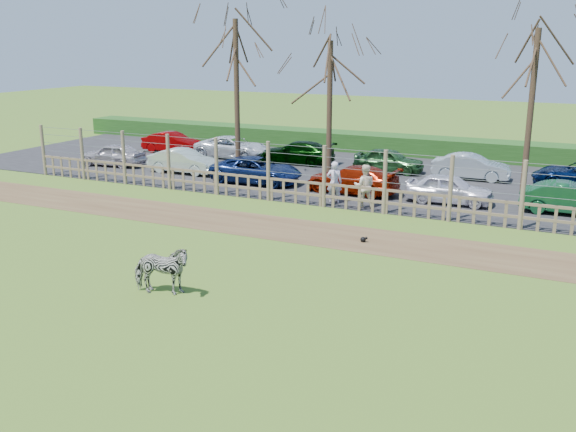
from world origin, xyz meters
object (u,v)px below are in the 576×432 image
at_px(zebra, 161,270).
at_px(car_4, 449,189).
at_px(car_5, 570,199).
at_px(car_10, 389,160).
at_px(car_11, 471,167).
at_px(car_7, 172,142).
at_px(car_3, 353,179).
at_px(car_8, 233,147).
at_px(car_2, 256,170).
at_px(tree_left, 236,59).
at_px(car_9, 297,152).
at_px(tree_right, 534,71).
at_px(visitor_a, 334,182).
at_px(crow, 363,239).
at_px(car_0, 113,154).
at_px(car_1, 184,161).
at_px(tree_mid, 330,76).
at_px(visitor_b, 365,186).

distance_m(zebra, car_4, 13.90).
distance_m(zebra, car_5, 16.26).
xyz_separation_m(car_10, car_11, (4.07, 0.03, 0.00)).
bearing_deg(car_7, car_5, -104.50).
xyz_separation_m(car_3, car_11, (4.17, 5.18, 0.00)).
distance_m(car_4, car_8, 14.40).
xyz_separation_m(car_2, car_11, (8.93, 5.16, 0.00)).
bearing_deg(car_2, car_3, -92.69).
bearing_deg(tree_left, car_11, 17.24).
relative_size(car_4, car_7, 0.97).
height_order(car_8, car_9, same).
relative_size(tree_right, visitor_a, 4.26).
height_order(car_3, car_5, same).
distance_m(crow, car_5, 9.01).
height_order(car_10, car_11, same).
xyz_separation_m(tree_right, car_8, (-15.89, 2.08, -4.60)).
bearing_deg(tree_left, car_10, 26.15).
xyz_separation_m(crow, car_8, (-11.86, 11.86, 0.54)).
distance_m(tree_right, car_0, 21.14).
relative_size(car_1, car_4, 1.03).
xyz_separation_m(car_5, car_10, (-8.63, 4.94, 0.00)).
xyz_separation_m(visitor_a, car_5, (8.80, 2.24, -0.26)).
bearing_deg(tree_mid, car_10, 45.19).
relative_size(car_0, car_7, 0.97).
distance_m(car_7, car_8, 4.14).
height_order(visitor_a, car_9, visitor_a).
bearing_deg(car_5, car_3, 89.04).
bearing_deg(car_0, car_3, 81.15).
distance_m(car_5, car_8, 18.59).
relative_size(tree_right, car_0, 2.09).
xyz_separation_m(car_9, car_10, (5.20, -0.18, 0.00)).
height_order(tree_left, car_10, tree_left).
bearing_deg(car_9, zebra, 11.74).
height_order(car_3, car_7, same).
distance_m(zebra, crow, 7.42).
bearing_deg(car_0, car_9, 112.59).
height_order(tree_left, crow, tree_left).
height_order(zebra, car_0, zebra).
height_order(car_1, car_11, same).
bearing_deg(tree_left, car_3, -14.92).
distance_m(tree_left, car_10, 9.10).
relative_size(visitor_b, car_4, 0.49).
bearing_deg(car_10, car_4, -141.55).
height_order(car_8, car_10, same).
distance_m(car_3, car_10, 5.16).
bearing_deg(car_3, visitor_a, 2.39).
relative_size(tree_left, tree_right, 1.07).
bearing_deg(car_10, car_8, 88.86).
relative_size(visitor_a, car_4, 0.49).
bearing_deg(car_1, car_9, -40.77).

